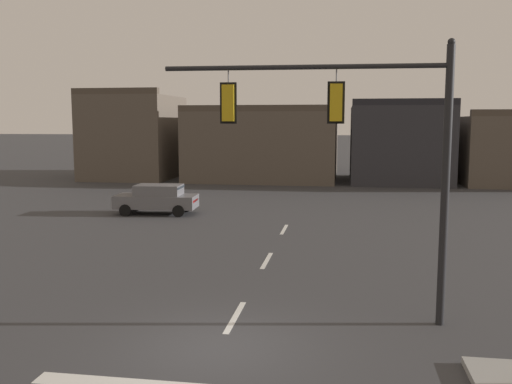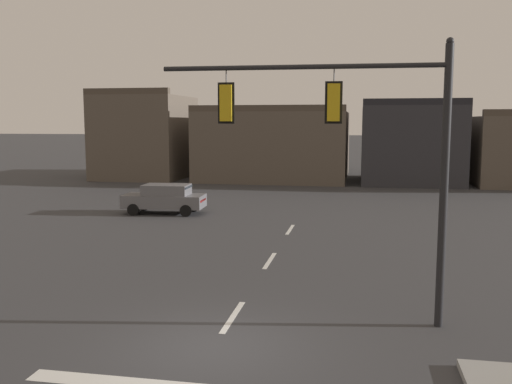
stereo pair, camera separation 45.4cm
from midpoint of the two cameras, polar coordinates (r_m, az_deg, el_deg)
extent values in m
plane|color=#353538|center=(13.04, -3.38, -15.51)|extent=(400.00, 400.00, 0.00)
cube|color=silver|center=(14.85, -1.47, -12.58)|extent=(0.16, 2.40, 0.01)
cube|color=silver|center=(20.51, 2.05, -7.00)|extent=(0.16, 2.40, 0.01)
cube|color=silver|center=(26.32, 3.99, -3.84)|extent=(0.16, 2.40, 0.01)
cylinder|color=black|center=(14.22, 19.47, 0.27)|extent=(0.20, 0.20, 6.84)
cylinder|color=black|center=(13.98, 5.57, 12.57)|extent=(6.92, 0.31, 0.12)
sphere|color=black|center=(14.25, 20.07, 14.25)|extent=(0.18, 0.18, 0.18)
cylinder|color=#56565B|center=(13.93, 8.91, 11.57)|extent=(0.03, 0.03, 0.35)
cube|color=gold|center=(13.90, 8.86, 9.00)|extent=(0.31, 0.25, 0.90)
sphere|color=green|center=(14.04, 8.88, 10.13)|extent=(0.20, 0.20, 0.20)
sphere|color=#2D2314|center=(14.03, 8.86, 8.98)|extent=(0.20, 0.20, 0.20)
sphere|color=black|center=(14.02, 8.84, 7.83)|extent=(0.20, 0.20, 0.20)
cube|color=black|center=(13.88, 8.86, 9.00)|extent=(0.42, 0.04, 1.02)
cylinder|color=#56565B|center=(14.19, -2.12, 11.56)|extent=(0.03, 0.03, 0.35)
cube|color=gold|center=(14.16, -2.11, 9.04)|extent=(0.31, 0.25, 0.90)
sphere|color=green|center=(14.30, -2.01, 10.15)|extent=(0.20, 0.20, 0.20)
sphere|color=#2D2314|center=(14.28, -2.01, 9.02)|extent=(0.20, 0.20, 0.20)
sphere|color=black|center=(14.28, -2.00, 7.90)|extent=(0.20, 0.20, 0.20)
cube|color=black|center=(14.14, -2.13, 9.04)|extent=(0.42, 0.04, 1.02)
cube|color=slate|center=(31.08, -8.94, -0.91)|extent=(4.49, 2.02, 0.70)
cube|color=slate|center=(30.96, -8.70, 0.24)|extent=(2.54, 1.72, 0.56)
cube|color=#2D3842|center=(31.18, -10.05, 0.23)|extent=(0.32, 1.53, 0.47)
cube|color=#2D3842|center=(30.65, -6.60, 0.17)|extent=(0.29, 1.53, 0.46)
cylinder|color=black|center=(30.79, -11.97, -1.77)|extent=(0.65, 0.25, 0.64)
cylinder|color=black|center=(32.37, -10.97, -1.31)|extent=(0.65, 0.25, 0.64)
cylinder|color=black|center=(29.94, -6.73, -1.91)|extent=(0.65, 0.25, 0.64)
cylinder|color=black|center=(31.57, -5.96, -1.43)|extent=(0.65, 0.25, 0.64)
sphere|color=silver|center=(31.23, -13.08, -0.87)|extent=(0.16, 0.16, 0.16)
sphere|color=silver|center=(32.30, -12.36, -0.59)|extent=(0.16, 0.16, 0.16)
cube|color=maroon|center=(30.52, -5.02, -0.84)|extent=(0.11, 1.37, 0.12)
cube|color=brown|center=(51.45, -10.95, 5.50)|extent=(7.36, 8.48, 7.26)
cube|color=#493F35|center=(47.85, -12.81, 9.98)|extent=(7.36, 0.60, 0.50)
cube|color=brown|center=(50.82, 2.46, 4.80)|extent=(12.53, 13.28, 5.83)
cube|color=#493F35|center=(44.51, 1.31, 8.54)|extent=(12.53, 0.60, 0.50)
cube|color=#2D2D33|center=(48.64, 15.68, 4.69)|extent=(7.91, 9.58, 6.26)
cube|color=black|center=(44.16, 16.34, 8.83)|extent=(7.91, 0.60, 0.50)
camera|label=1|loc=(0.23, -89.20, 0.10)|focal=39.25mm
camera|label=2|loc=(0.23, 90.80, -0.10)|focal=39.25mm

